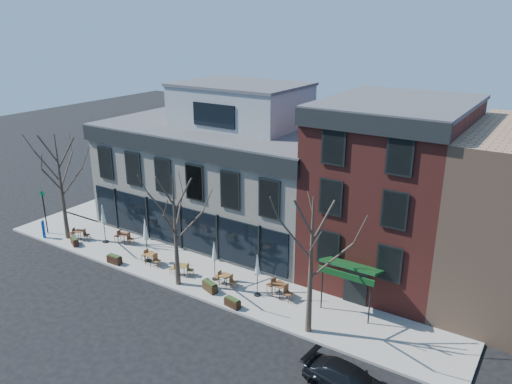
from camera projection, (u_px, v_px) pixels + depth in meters
The scene contains 25 objects.
ground at pixel (183, 251), 35.52m from camera, with size 120.00×120.00×0.00m, color black.
sidewalk_front at pixel (200, 274), 32.13m from camera, with size 33.50×4.70×0.15m, color gray.
sidewalk_side at pixel (133, 197), 46.03m from camera, with size 4.50×12.00×0.15m, color gray.
corner_building at pixel (225, 170), 37.94m from camera, with size 18.39×10.39×11.10m.
red_brick_building at pixel (391, 189), 30.93m from camera, with size 8.20×11.78×11.18m.
tree_corner at pixel (61, 186), 35.94m from camera, with size 3.93×3.98×7.92m.
tree_mid at pixel (175, 230), 29.63m from camera, with size 3.50×3.55×7.04m.
tree_right at pixel (311, 265), 24.94m from camera, with size 3.72×3.77×7.48m.
sign_pole at pixel (44, 210), 37.46m from camera, with size 0.50×0.10×3.40m.
parked_sedan at pixel (349, 381), 21.93m from camera, with size 1.72×4.22×1.23m, color black.
call_box at pixel (43, 228), 37.05m from camera, with size 0.30×0.29×1.45m.
cafe_set_0 at pixel (79, 234), 36.89m from camera, with size 1.65×0.96×0.85m.
cafe_set_1 at pixel (124, 237), 36.29m from camera, with size 1.71×0.74×0.89m.
cafe_set_2 at pixel (151, 258), 33.16m from camera, with size 1.76×0.77×0.91m.
cafe_set_3 at pixel (182, 269), 31.76m from camera, with size 1.63×0.96×0.84m.
cafe_set_4 at pixel (225, 279), 30.50m from camera, with size 1.63×0.66×0.86m.
cafe_set_5 at pixel (280, 289), 29.28m from camera, with size 1.94×0.91×1.00m.
umbrella_0 at pixel (103, 216), 35.89m from camera, with size 0.47×0.47×2.92m.
umbrella_1 at pixel (146, 232), 33.04m from camera, with size 0.49×0.49×3.04m.
umbrella_3 at pixel (214, 253), 30.78m from camera, with size 0.41×0.41×2.58m.
umbrella_4 at pixel (257, 267), 28.95m from camera, with size 0.43×0.43×2.66m.
planter_0 at pixel (75, 241), 36.06m from camera, with size 1.03×0.75×0.54m.
planter_1 at pixel (114, 259), 33.32m from camera, with size 1.07×0.46×0.59m.
planter_2 at pixel (210, 286), 29.95m from camera, with size 1.17×0.76×0.61m.
planter_3 at pixel (232, 303), 28.30m from camera, with size 1.04×0.55×0.55m.
Camera 1 is at (21.85, -24.14, 15.70)m, focal length 35.00 mm.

